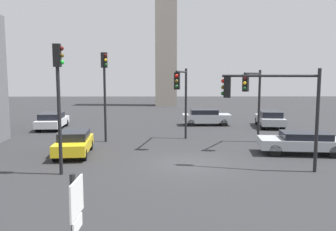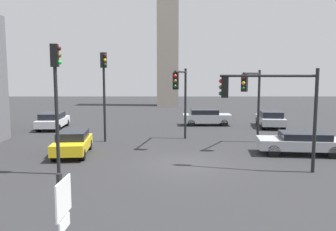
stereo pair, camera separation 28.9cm
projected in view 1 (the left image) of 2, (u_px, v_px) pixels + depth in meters
name	position (u px, v px, depth m)	size (l,w,h in m)	color
ground_plane	(189.00, 164.00, 17.44)	(109.89, 109.89, 0.00)	#2D2D30
traffic_light_0	(253.00, 92.00, 21.40)	(1.92, 3.23, 4.82)	black
traffic_light_1	(105.00, 81.00, 22.82)	(0.45, 0.48, 5.97)	black
traffic_light_2	(182.00, 89.00, 22.15)	(1.03, 4.18, 4.94)	black
traffic_light_3	(59.00, 85.00, 15.22)	(0.48, 0.35, 5.85)	black
traffic_light_4	(270.00, 98.00, 16.19)	(4.35, 1.32, 4.80)	black
car_0	(74.00, 143.00, 19.40)	(2.08, 4.05, 1.34)	yellow
car_1	(302.00, 142.00, 19.58)	(4.85, 2.48, 1.28)	#ADB2B7
car_2	(52.00, 121.00, 28.71)	(2.08, 4.42, 1.36)	silver
car_3	(270.00, 118.00, 29.78)	(2.41, 4.64, 1.42)	#ADB2B7
car_4	(206.00, 117.00, 30.89)	(4.28, 1.80, 1.42)	#ADB2B7
skyline_tower	(166.00, 22.00, 49.54)	(3.07, 3.07, 23.98)	#A89E8E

